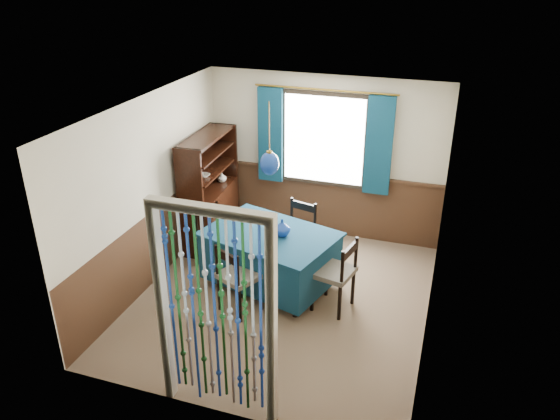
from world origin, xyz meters
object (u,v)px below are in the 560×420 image
(vase_sideboard, at_px, (222,177))
(chair_near, at_px, (238,277))
(chair_far, at_px, (297,233))
(chair_left, at_px, (214,235))
(chair_right, at_px, (336,273))
(dining_table, at_px, (270,256))
(vase_table, at_px, (282,228))
(sideboard, at_px, (210,205))
(bowl_shelf, at_px, (204,175))
(pendant_lamp, at_px, (270,163))

(vase_sideboard, bearing_deg, chair_near, -61.60)
(chair_far, relative_size, chair_left, 1.06)
(chair_right, relative_size, vase_sideboard, 5.87)
(dining_table, bearing_deg, vase_table, 13.47)
(chair_near, bearing_deg, chair_right, 46.93)
(sideboard, height_order, vase_table, sideboard)
(vase_table, xyz_separation_m, bowl_shelf, (-1.40, 0.68, 0.29))
(chair_left, xyz_separation_m, vase_table, (1.10, -0.28, 0.42))
(chair_far, distance_m, chair_left, 1.17)
(chair_left, bearing_deg, bowl_shelf, -112.89)
(chair_near, xyz_separation_m, sideboard, (-1.12, 1.60, 0.10))
(chair_far, distance_m, bowl_shelf, 1.57)
(sideboard, distance_m, vase_table, 1.76)
(dining_table, height_order, pendant_lamp, pendant_lamp)
(vase_table, bearing_deg, vase_sideboard, 137.55)
(chair_right, bearing_deg, chair_left, 87.28)
(chair_left, distance_m, pendant_lamp, 1.60)
(sideboard, xyz_separation_m, vase_sideboard, (0.06, 0.35, 0.34))
(chair_right, bearing_deg, vase_sideboard, 67.63)
(pendant_lamp, bearing_deg, sideboard, 144.38)
(chair_left, relative_size, vase_table, 4.35)
(chair_left, distance_m, vase_sideboard, 1.15)
(pendant_lamp, bearing_deg, vase_sideboard, 134.14)
(vase_sideboard, bearing_deg, chair_left, -73.17)
(sideboard, bearing_deg, chair_left, -63.72)
(sideboard, relative_size, pendant_lamp, 1.86)
(chair_far, height_order, vase_sideboard, vase_sideboard)
(chair_far, bearing_deg, vase_table, 103.42)
(sideboard, distance_m, bowl_shelf, 0.64)
(chair_right, bearing_deg, vase_table, 85.95)
(sideboard, bearing_deg, bowl_shelf, -79.63)
(dining_table, bearing_deg, chair_right, 1.60)
(dining_table, height_order, vase_table, vase_table)
(chair_left, bearing_deg, vase_sideboard, -133.33)
(chair_far, relative_size, vase_sideboard, 5.70)
(pendant_lamp, height_order, bowl_shelf, pendant_lamp)
(chair_left, xyz_separation_m, vase_sideboard, (-0.30, 1.01, 0.46))
(chair_left, height_order, pendant_lamp, pendant_lamp)
(dining_table, distance_m, bowl_shelf, 1.59)
(chair_right, xyz_separation_m, bowl_shelf, (-2.18, 0.91, 0.67))
(chair_left, height_order, bowl_shelf, bowl_shelf)
(pendant_lamp, xyz_separation_m, vase_sideboard, (-1.24, 1.28, -0.82))
(chair_far, height_order, vase_table, vase_table)
(sideboard, relative_size, vase_table, 8.33)
(chair_left, distance_m, vase_table, 1.21)
(dining_table, height_order, vase_sideboard, vase_sideboard)
(bowl_shelf, bearing_deg, dining_table, -28.45)
(chair_near, relative_size, sideboard, 0.55)
(pendant_lamp, height_order, vase_sideboard, pendant_lamp)
(chair_near, xyz_separation_m, chair_far, (0.36, 1.32, 0.01))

